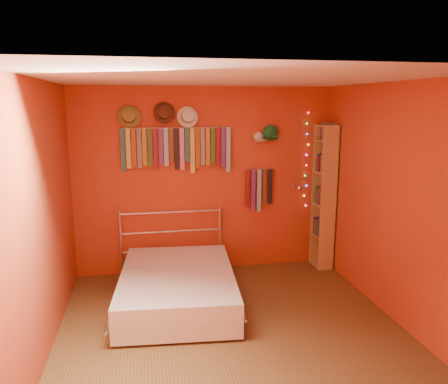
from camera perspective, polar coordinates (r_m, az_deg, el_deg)
ground at (r=4.69m, az=1.00°, el=-17.55°), size 3.50×3.50×0.00m
back_wall at (r=5.91m, az=-2.37°, el=1.50°), size 3.50×0.02×2.50m
right_wall at (r=4.88m, az=21.63°, el=-1.46°), size 0.02×3.50×2.50m
left_wall at (r=4.24m, az=-22.81°, el=-3.42°), size 0.02×3.50×2.50m
ceiling at (r=4.10m, az=1.13°, el=14.63°), size 3.50×3.50×0.02m
tie_rack at (r=5.74m, az=-6.15°, el=5.89°), size 1.45×0.03×0.60m
small_tie_rack at (r=6.02m, az=4.56°, el=0.56°), size 0.40×0.03×0.59m
fedora_olive at (r=5.67m, az=-12.28°, el=9.68°), size 0.29×0.16×0.28m
fedora_brown at (r=5.68m, az=-7.80°, el=10.26°), size 0.28×0.15×0.28m
fedora_white at (r=5.70m, az=-4.75°, el=9.80°), size 0.27×0.15×0.27m
cap_white at (r=5.93m, az=4.53°, el=7.20°), size 0.16×0.20×0.16m
cap_green at (r=5.97m, az=6.08°, el=7.66°), size 0.20×0.25×0.20m
fairy_lights at (r=6.20m, az=10.72°, el=4.11°), size 0.06×0.02×1.32m
reading_lamp at (r=6.00m, az=9.71°, el=0.59°), size 0.07×0.32×0.09m
bookshelf at (r=6.20m, az=13.27°, el=-0.51°), size 0.25×0.34×2.00m
bed at (r=5.16m, az=-6.10°, el=-12.16°), size 1.51×1.92×0.90m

